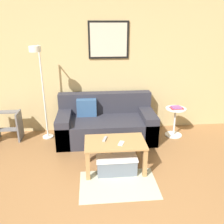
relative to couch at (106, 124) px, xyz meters
The scene contains 11 objects.
wall_back 1.10m from the couch, 78.60° to the left, with size 5.60×0.09×2.55m.
area_rug 1.44m from the couch, 86.96° to the right, with size 1.04×0.68×0.01m, color #B2B79E.
couch is the anchor object (origin of this frame).
coffee_table 1.03m from the couch, 86.31° to the right, with size 0.87×0.53×0.45m.
storage_bin 1.05m from the couch, 85.60° to the right, with size 0.59×0.46×0.25m.
floor_lamp 1.45m from the couch, behind, with size 0.20×0.48×1.71m.
side_table 1.31m from the couch, ahead, with size 0.38×0.38×0.56m.
book_stack 1.34m from the couch, ahead, with size 0.24×0.18×0.04m.
remote_control 0.96m from the couch, 94.55° to the right, with size 0.04×0.15×0.02m, color #99999E.
cell_phone 1.11m from the couch, 82.30° to the right, with size 0.07×0.14×0.01m, color silver.
step_stool 1.81m from the couch, behind, with size 0.47×0.32×0.54m.
Camera 1 is at (-0.35, -1.37, 2.07)m, focal length 38.00 mm.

